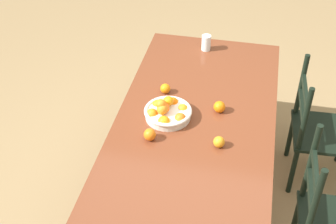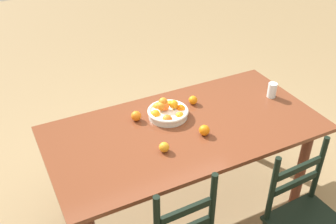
% 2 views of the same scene
% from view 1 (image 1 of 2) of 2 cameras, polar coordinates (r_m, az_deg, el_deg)
% --- Properties ---
extents(ground_plane, '(12.00, 12.00, 0.00)m').
position_cam_1_polar(ground_plane, '(3.42, 2.96, -10.55)').
color(ground_plane, '#8D744F').
extents(dining_table, '(1.89, 0.96, 0.77)m').
position_cam_1_polar(dining_table, '(2.94, 3.39, -2.00)').
color(dining_table, brown).
rests_on(dining_table, ground).
extents(chair_near_window, '(0.46, 0.46, 0.92)m').
position_cam_1_polar(chair_near_window, '(3.45, 17.81, -2.28)').
color(chair_near_window, black).
rests_on(chair_near_window, ground).
extents(chair_by_cabinet, '(0.40, 0.40, 0.99)m').
position_cam_1_polar(chair_by_cabinet, '(2.87, 18.56, -12.27)').
color(chair_by_cabinet, black).
rests_on(chair_by_cabinet, ground).
extents(fruit_bowl, '(0.29, 0.29, 0.14)m').
position_cam_1_polar(fruit_bowl, '(2.83, -0.06, 0.00)').
color(fruit_bowl, silver).
rests_on(fruit_bowl, dining_table).
extents(orange_loose_0, '(0.06, 0.06, 0.06)m').
position_cam_1_polar(orange_loose_0, '(3.04, -0.33, 2.86)').
color(orange_loose_0, orange).
rests_on(orange_loose_0, dining_table).
extents(orange_loose_1, '(0.07, 0.07, 0.07)m').
position_cam_1_polar(orange_loose_1, '(2.90, 6.27, 0.63)').
color(orange_loose_1, orange).
rests_on(orange_loose_1, dining_table).
extents(orange_loose_2, '(0.07, 0.07, 0.07)m').
position_cam_1_polar(orange_loose_2, '(2.69, -2.22, -2.75)').
color(orange_loose_2, orange).
rests_on(orange_loose_2, dining_table).
extents(orange_loose_3, '(0.07, 0.07, 0.07)m').
position_cam_1_polar(orange_loose_3, '(2.66, 6.21, -3.63)').
color(orange_loose_3, orange).
rests_on(orange_loose_3, dining_table).
extents(drinking_glass, '(0.07, 0.07, 0.12)m').
position_cam_1_polar(drinking_glass, '(3.49, 4.66, 8.38)').
color(drinking_glass, silver).
rests_on(drinking_glass, dining_table).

